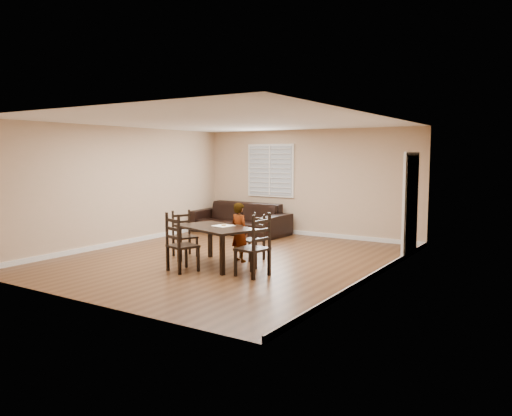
# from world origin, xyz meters

# --- Properties ---
(ground) EXTENTS (7.00, 7.00, 0.00)m
(ground) POSITION_xyz_m (0.00, 0.00, 0.00)
(ground) COLOR brown
(ground) RESTS_ON ground
(room) EXTENTS (6.04, 7.04, 2.72)m
(room) POSITION_xyz_m (0.04, 0.18, 1.81)
(room) COLOR tan
(room) RESTS_ON ground
(dining_table) EXTENTS (1.75, 1.30, 0.73)m
(dining_table) POSITION_xyz_m (0.16, -0.63, 0.64)
(dining_table) COLOR black
(dining_table) RESTS_ON ground
(chair_near) EXTENTS (0.53, 0.52, 0.90)m
(chair_near) POSITION_xyz_m (0.47, 0.31, 0.41)
(chair_near) COLOR black
(chair_near) RESTS_ON ground
(chair_far) EXTENTS (0.58, 0.56, 1.05)m
(chair_far) POSITION_xyz_m (-0.09, -1.42, 0.47)
(chair_far) COLOR black
(chair_far) RESTS_ON ground
(chair_left) EXTENTS (0.53, 0.54, 0.93)m
(chair_left) POSITION_xyz_m (-0.96, -0.26, 0.42)
(chair_left) COLOR black
(chair_left) RESTS_ON ground
(chair_right) EXTENTS (0.51, 0.54, 1.08)m
(chair_right) POSITION_xyz_m (1.32, -0.96, 0.49)
(chair_right) COLOR black
(chair_right) RESTS_ON ground
(child) EXTENTS (0.47, 0.37, 1.15)m
(child) POSITION_xyz_m (0.33, -0.09, 0.57)
(child) COLOR gray
(child) RESTS_ON ground
(napkin) EXTENTS (0.38, 0.38, 0.00)m
(napkin) POSITION_xyz_m (0.22, -0.46, 0.73)
(napkin) COLOR white
(napkin) RESTS_ON dining_table
(donut) EXTENTS (0.09, 0.09, 0.03)m
(donut) POSITION_xyz_m (0.24, -0.46, 0.75)
(donut) COLOR #BB8F43
(donut) RESTS_ON napkin
(sofa) EXTENTS (2.78, 1.16, 0.80)m
(sofa) POSITION_xyz_m (-1.71, 2.84, 0.40)
(sofa) COLOR black
(sofa) RESTS_ON ground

